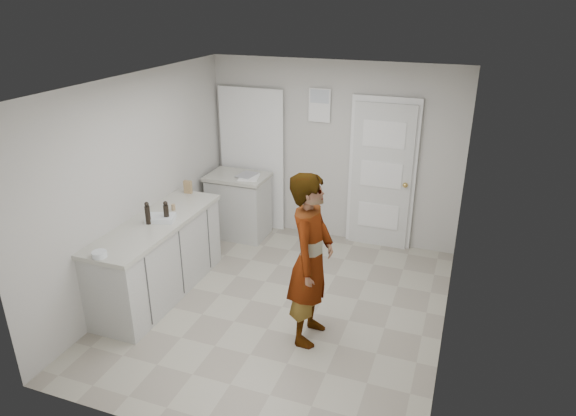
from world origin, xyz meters
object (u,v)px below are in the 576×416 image
at_px(spice_jar, 173,207).
at_px(person, 311,260).
at_px(oil_cruet_b, 148,213).
at_px(egg_bowl, 99,254).
at_px(oil_cruet_a, 166,211).
at_px(baking_dish, 161,218).
at_px(cake_mix_box, 188,187).

bearing_deg(spice_jar, person, -16.23).
xyz_separation_m(oil_cruet_b, egg_bowl, (-0.00, -0.82, -0.10)).
height_order(oil_cruet_a, baking_dish, oil_cruet_a).
height_order(spice_jar, oil_cruet_b, oil_cruet_b).
relative_size(spice_jar, baking_dish, 0.20).
xyz_separation_m(oil_cruet_a, egg_bowl, (-0.15, -0.96, -0.09)).
bearing_deg(cake_mix_box, oil_cruet_b, -89.95).
height_order(person, oil_cruet_b, person).
bearing_deg(baking_dish, oil_cruet_b, -120.49).
bearing_deg(spice_jar, egg_bowl, -92.29).
relative_size(person, oil_cruet_a, 7.48).
xyz_separation_m(person, egg_bowl, (-1.92, -0.71, 0.06)).
bearing_deg(egg_bowl, cake_mix_box, 92.24).
bearing_deg(person, egg_bowl, 110.10).
distance_m(oil_cruet_a, baking_dish, 0.11).
bearing_deg(cake_mix_box, spice_jar, -81.66).
bearing_deg(oil_cruet_b, person, -3.39).
bearing_deg(oil_cruet_a, baking_dish, -171.05).
relative_size(cake_mix_box, baking_dish, 0.46).
height_order(spice_jar, baking_dish, spice_jar).
xyz_separation_m(person, cake_mix_box, (-2.00, 1.09, 0.12)).
distance_m(person, baking_dish, 1.87).
relative_size(person, egg_bowl, 12.28).
bearing_deg(oil_cruet_b, cake_mix_box, 94.14).
bearing_deg(egg_bowl, person, 20.18).
bearing_deg(baking_dish, person, -7.46).
bearing_deg(oil_cruet_b, spice_jar, 83.43).
height_order(cake_mix_box, egg_bowl, cake_mix_box).
xyz_separation_m(cake_mix_box, egg_bowl, (0.07, -1.80, -0.05)).
height_order(cake_mix_box, baking_dish, cake_mix_box).
bearing_deg(cake_mix_box, egg_bowl, -91.84).
distance_m(cake_mix_box, egg_bowl, 1.80).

